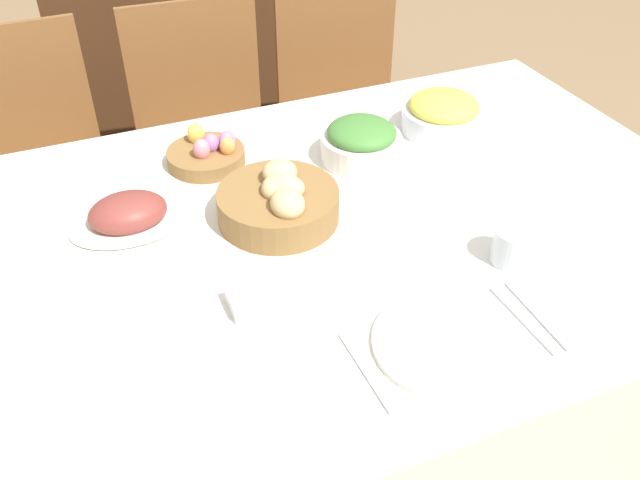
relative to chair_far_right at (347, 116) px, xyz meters
name	(u,v)px	position (x,y,z in m)	size (l,w,h in m)	color
ground_plane	(315,451)	(-0.49, -0.89, -0.49)	(12.00, 12.00, 0.00)	#937551
dining_table	(314,356)	(-0.49, -0.89, -0.11)	(1.78, 1.11, 0.75)	silver
chair_far_right	(347,116)	(0.00, 0.00, 0.00)	(0.44, 0.44, 0.91)	brown
chair_far_center	(210,143)	(-0.49, 0.00, 0.00)	(0.44, 0.44, 0.91)	brown
chair_far_left	(38,177)	(-1.02, 0.00, 0.00)	(0.43, 0.43, 0.91)	brown
sideboard	(220,58)	(-0.25, 0.74, -0.04)	(1.30, 0.44, 0.90)	#4C2D19
bread_basket	(279,202)	(-0.54, -0.82, 0.31)	(0.25, 0.25, 0.11)	olive
egg_basket	(207,153)	(-0.61, -0.55, 0.29)	(0.18, 0.18, 0.08)	olive
ham_platter	(128,215)	(-0.83, -0.72, 0.29)	(0.24, 0.17, 0.07)	silver
green_salad_bowl	(361,142)	(-0.28, -0.67, 0.31)	(0.19, 0.19, 0.10)	silver
pineapple_bowl	(443,114)	(-0.03, -0.62, 0.31)	(0.20, 0.20, 0.10)	silver
dinner_plate	(447,343)	(-0.40, -1.27, 0.27)	(0.25, 0.25, 0.01)	silver
fork	(365,371)	(-0.55, -1.27, 0.27)	(0.01, 0.18, 0.00)	#B7B7BC
knife	(522,320)	(-0.25, -1.27, 0.27)	(0.01, 0.18, 0.00)	#B7B7BC
spoon	(537,315)	(-0.22, -1.27, 0.27)	(0.01, 0.18, 0.00)	#B7B7BC
drinking_cup	(513,246)	(-0.18, -1.12, 0.30)	(0.08, 0.08, 0.07)	silver
butter_dish	(259,298)	(-0.66, -1.05, 0.28)	(0.11, 0.07, 0.03)	silver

